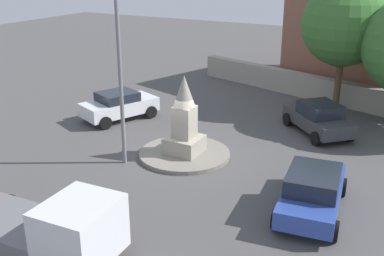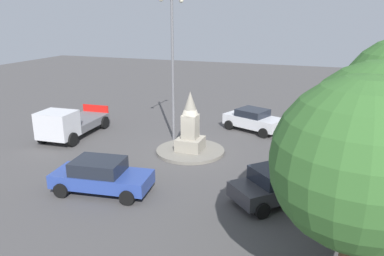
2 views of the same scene
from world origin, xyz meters
name	(u,v)px [view 2 (image 2 of 2)]	position (x,y,z in m)	size (l,w,h in m)	color
ground_plane	(190,152)	(0.00, 0.00, 0.00)	(80.00, 80.00, 0.00)	#4F4C4C
traffic_island	(190,151)	(0.00, 0.00, 0.08)	(3.84, 3.84, 0.17)	gray
monument	(190,126)	(0.00, 0.00, 1.54)	(1.40, 1.40, 3.32)	#9E9687
streetlamp	(172,54)	(-1.81, -1.76, 5.27)	(3.20, 0.28, 8.89)	slate
car_dark_grey_approaching	(277,184)	(4.24, 5.35, 0.77)	(3.94, 3.94, 1.52)	#38383D
car_white_far_side	(253,120)	(-5.28, 2.52, 0.76)	(3.08, 4.21, 1.46)	silver
car_blue_waiting	(101,175)	(5.91, -1.97, 0.77)	(2.40, 4.45, 1.49)	#2D479E
truck_white_parked_left	(69,124)	(0.24, -7.95, 0.95)	(5.32, 2.56, 1.99)	silver
tree_near_wall	(379,145)	(7.66, 8.39, 3.99)	(4.77, 4.77, 6.38)	brown
tree_far_corner	(359,164)	(9.74, 7.75, 4.16)	(4.18, 4.18, 6.26)	brown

